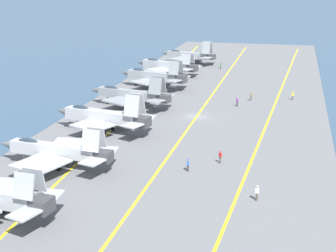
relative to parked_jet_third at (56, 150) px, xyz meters
The scene contains 18 objects.
ground_plane 31.89m from the parked_jet_third, 24.68° to the right, with size 2000.00×2000.00×0.00m, color #334C66.
carrier_deck 31.87m from the parked_jet_third, 24.68° to the right, with size 200.48×45.56×0.40m, color slate.
deck_stripe_foul_line 38.79m from the parked_jet_third, 41.78° to the right, with size 180.43×0.36×0.01m, color yellow.
deck_stripe_centerline 31.86m from the parked_jet_third, 24.68° to the right, with size 180.43×0.36×0.01m, color yellow.
deck_stripe_edge_line 28.97m from the parked_jet_third, ahead, with size 180.43×0.36×0.01m, color yellow.
parked_jet_third is the anchor object (origin of this frame).
parked_jet_fourth 16.00m from the parked_jet_third, ahead, with size 12.12×17.18×6.91m.
parked_jet_fifth 32.28m from the parked_jet_third, ahead, with size 12.24×17.46×6.43m.
parked_jet_sixth 49.65m from the parked_jet_third, ahead, with size 12.90×16.38×6.59m.
parked_jet_seventh 65.10m from the parked_jet_third, ahead, with size 12.66×17.45×5.94m.
parked_jet_eighth 82.41m from the parked_jet_third, ahead, with size 13.92×16.70×6.59m.
crew_blue_vest 17.32m from the parked_jet_third, 81.17° to the right, with size 0.42×0.33×1.73m.
crew_red_vest 21.75m from the parked_jet_third, 72.34° to the right, with size 0.46×0.44×1.77m.
crew_brown_vest 48.09m from the parked_jet_third, 26.73° to the right, with size 0.42×0.33×1.68m.
crew_yellow_vest 54.43m from the parked_jet_third, 33.11° to the right, with size 0.30×0.41×1.78m.
crew_green_vest 76.85m from the parked_jet_third, ahead, with size 0.44×0.37×1.84m.
crew_white_vest 26.77m from the parked_jet_third, 99.02° to the right, with size 0.37×0.44×1.83m.
crew_purple_vest 42.51m from the parked_jet_third, 27.26° to the right, with size 0.46×0.43×1.78m.
Camera 1 is at (-87.03, -16.07, 25.16)m, focal length 55.00 mm.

